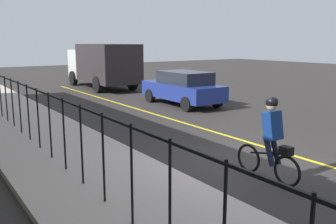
% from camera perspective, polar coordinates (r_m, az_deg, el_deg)
% --- Properties ---
extents(ground_plane, '(80.00, 80.00, 0.00)m').
position_cam_1_polar(ground_plane, '(9.34, 10.72, -7.66)').
color(ground_plane, '#2C2927').
extents(lane_line_centre, '(36.00, 0.12, 0.01)m').
position_cam_1_polar(lane_line_centre, '(10.49, 16.95, -5.87)').
color(lane_line_centre, yellow).
rests_on(lane_line_centre, ground).
extents(sidewalk, '(40.00, 3.20, 0.15)m').
position_cam_1_polar(sidewalk, '(7.43, -8.58, -11.90)').
color(sidewalk, '#B6A69D').
rests_on(sidewalk, ground).
extents(iron_fence, '(17.29, 0.04, 1.60)m').
position_cam_1_polar(iron_fence, '(7.82, -14.67, -2.08)').
color(iron_fence, black).
rests_on(iron_fence, sidewalk).
extents(cyclist_lead, '(1.71, 0.36, 1.83)m').
position_cam_1_polar(cyclist_lead, '(8.09, 15.65, -4.05)').
color(cyclist_lead, black).
rests_on(cyclist_lead, ground).
extents(patrol_sedan, '(4.41, 1.94, 1.58)m').
position_cam_1_polar(patrol_sedan, '(17.24, 2.31, 3.81)').
color(patrol_sedan, navy).
rests_on(patrol_sedan, ground).
extents(box_truck_background, '(6.77, 2.69, 2.78)m').
position_cam_1_polar(box_truck_background, '(23.89, -10.05, 7.36)').
color(box_truck_background, '#292325').
rests_on(box_truck_background, ground).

